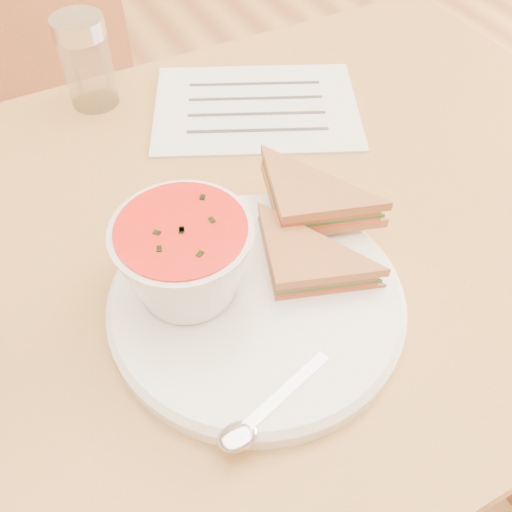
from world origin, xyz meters
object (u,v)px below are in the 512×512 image
dining_table (253,382)px  condiment_shaker (87,62)px  chair_far (109,173)px  plate (256,303)px  soup_bowl (186,262)px

dining_table → condiment_shaker: 0.53m
chair_far → plate: chair_far is taller
dining_table → soup_bowl: soup_bowl is taller
dining_table → plate: 0.40m
chair_far → condiment_shaker: size_ratio=7.07×
chair_far → condiment_shaker: 0.47m
plate → chair_far: bearing=90.3°
dining_table → condiment_shaker: size_ratio=8.54×
condiment_shaker → plate: bearing=-85.2°
chair_far → plate: 0.74m
chair_far → condiment_shaker: bearing=68.7°
dining_table → plate: (-0.05, -0.11, 0.38)m
plate → soup_bowl: soup_bowl is taller
dining_table → chair_far: bearing=95.7°
chair_far → plate: bearing=75.9°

